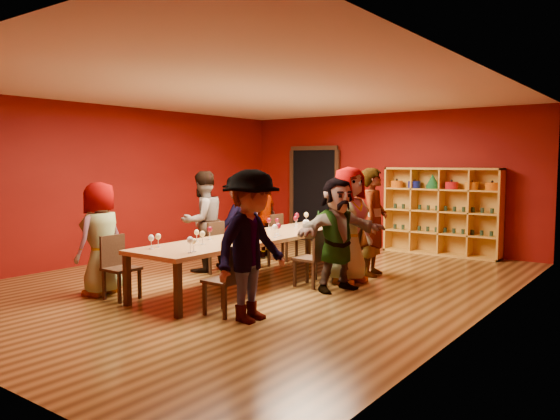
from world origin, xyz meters
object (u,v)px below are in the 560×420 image
object	(u,v)px
person_left_4	(264,217)
person_right_0	(252,246)
chair_person_right_3	(334,250)
person_right_4	(374,222)
chair_person_right_0	(228,276)
spittoon_bowl	(250,233)
wine_bottle	(318,220)
person_left_2	(203,221)
chair_person_left_3	(252,240)
person_left_3	(240,220)
chair_person_right_2	(315,255)
chair_person_left_2	(221,245)
person_right_2	(337,234)
shelving_unit	(442,207)
person_left_0	(101,239)
chair_person_left_4	(281,234)
chair_person_right_4	(356,245)
chair_person_left_0	(118,264)
person_right_3	(349,225)
tasting_table	(258,239)

from	to	relation	value
person_left_4	person_right_0	size ratio (longest dim) A/B	0.89
chair_person_right_3	person_right_4	bearing A→B (deg)	65.89
chair_person_right_3	chair_person_right_0	bearing A→B (deg)	-90.00
spittoon_bowl	chair_person_right_3	bearing A→B (deg)	53.24
wine_bottle	person_right_0	bearing A→B (deg)	-70.20
person_left_2	chair_person_left_3	xyz separation A→B (m)	(0.42, 0.85, -0.38)
person_left_3	chair_person_right_2	xyz separation A→B (m)	(2.13, -0.71, -0.35)
chair_person_left_2	chair_person_right_3	bearing A→B (deg)	21.80
person_left_3	person_right_2	world-z (taller)	person_right_2
shelving_unit	person_left_3	bearing A→B (deg)	-127.92
person_left_0	chair_person_right_0	size ratio (longest dim) A/B	1.83
chair_person_right_0	spittoon_bowl	size ratio (longest dim) A/B	3.09
shelving_unit	person_right_4	bearing A→B (deg)	-93.31
chair_person_left_2	person_left_4	world-z (taller)	person_left_4
chair_person_left_2	spittoon_bowl	xyz separation A→B (m)	(0.98, -0.40, 0.32)
person_left_3	chair_person_left_4	bearing A→B (deg)	166.35
person_left_0	chair_person_right_4	world-z (taller)	person_left_0
person_right_2	chair_person_right_0	bearing A→B (deg)	-169.61
chair_person_left_0	chair_person_left_2	world-z (taller)	same
chair_person_left_0	chair_person_right_3	world-z (taller)	same
chair_person_right_2	wine_bottle	distance (m)	1.68
person_left_0	person_left_2	xyz separation A→B (m)	(-0.04, 2.11, 0.06)
chair_person_left_3	person_right_0	world-z (taller)	person_right_0
person_right_0	chair_person_right_2	world-z (taller)	person_right_0
shelving_unit	person_left_4	size ratio (longest dim) A/B	1.48
chair_person_left_3	person_right_3	distance (m)	2.12
person_left_3	person_right_3	world-z (taller)	person_right_3
chair_person_left_2	wine_bottle	size ratio (longest dim) A/B	3.18
chair_person_right_0	person_left_0	bearing A→B (deg)	-172.59
person_right_3	chair_person_right_4	bearing A→B (deg)	29.17
tasting_table	person_right_0	size ratio (longest dim) A/B	2.46
chair_person_left_0	chair_person_left_4	size ratio (longest dim) A/B	1.00
person_right_4	chair_person_right_4	bearing A→B (deg)	75.32
chair_person_left_2	person_right_0	world-z (taller)	person_right_0
chair_person_left_4	chair_person_right_4	size ratio (longest dim) A/B	1.00
chair_person_left_3	person_right_0	distance (m)	3.48
chair_person_right_0	wine_bottle	world-z (taller)	wine_bottle
person_right_2	person_right_4	distance (m)	1.32
shelving_unit	spittoon_bowl	size ratio (longest dim) A/B	8.32
chair_person_right_2	spittoon_bowl	size ratio (longest dim) A/B	3.09
chair_person_left_4	chair_person_right_0	xyz separation A→B (m)	(1.82, -3.56, 0.00)
person_right_4	spittoon_bowl	xyz separation A→B (m)	(-1.17, -1.86, -0.09)
chair_person_left_0	person_right_3	distance (m)	3.54
person_left_2	person_left_4	bearing A→B (deg)	-172.61
chair_person_left_4	chair_person_right_2	distance (m)	2.42
person_left_2	chair_person_right_2	bearing A→B (deg)	100.62
chair_person_left_3	person_right_2	bearing A→B (deg)	-17.78
chair_person_right_3	person_right_0	bearing A→B (deg)	-81.62
chair_person_left_2	person_right_0	distance (m)	2.88
tasting_table	chair_person_right_3	bearing A→B (deg)	42.61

